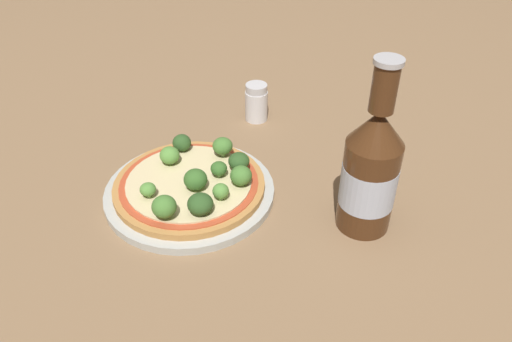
{
  "coord_description": "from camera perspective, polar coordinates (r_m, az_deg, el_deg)",
  "views": [
    {
      "loc": [
        0.46,
        -0.33,
        0.46
      ],
      "look_at": [
        0.07,
        0.05,
        0.06
      ],
      "focal_mm": 35.0,
      "sensor_mm": 36.0,
      "label": 1
    }
  ],
  "objects": [
    {
      "name": "broccoli_floret_10",
      "position": [
        0.65,
        -6.38,
        -3.77
      ],
      "size": [
        0.03,
        0.03,
        0.03
      ],
      "color": "#7A9E5B",
      "rests_on": "pizza"
    },
    {
      "name": "broccoli_floret_9",
      "position": [
        0.65,
        -10.45,
        -4.03
      ],
      "size": [
        0.03,
        0.03,
        0.03
      ],
      "color": "#7A9E5B",
      "rests_on": "pizza"
    },
    {
      "name": "broccoli_floret_3",
      "position": [
        0.67,
        -4.14,
        -2.36
      ],
      "size": [
        0.02,
        0.02,
        0.02
      ],
      "color": "#7A9E5B",
      "rests_on": "pizza"
    },
    {
      "name": "broccoli_floret_2",
      "position": [
        0.69,
        -12.25,
        -2.08
      ],
      "size": [
        0.02,
        0.02,
        0.02
      ],
      "color": "#7A9E5B",
      "rests_on": "pizza"
    },
    {
      "name": "broccoli_floret_8",
      "position": [
        0.7,
        -1.72,
        -0.52
      ],
      "size": [
        0.03,
        0.03,
        0.03
      ],
      "color": "#7A9E5B",
      "rests_on": "pizza"
    },
    {
      "name": "pizza",
      "position": [
        0.72,
        -7.63,
        -1.54
      ],
      "size": [
        0.22,
        0.22,
        0.01
      ],
      "color": "#B77F42",
      "rests_on": "plate"
    },
    {
      "name": "broccoli_floret_1",
      "position": [
        0.72,
        -1.97,
        1.14
      ],
      "size": [
        0.03,
        0.03,
        0.03
      ],
      "color": "#7A9E5B",
      "rests_on": "pizza"
    },
    {
      "name": "plate",
      "position": [
        0.73,
        -7.56,
        -2.34
      ],
      "size": [
        0.24,
        0.24,
        0.01
      ],
      "color": "#B2B7B2",
      "rests_on": "ground_plane"
    },
    {
      "name": "broccoli_floret_5",
      "position": [
        0.71,
        -4.27,
        0.27
      ],
      "size": [
        0.02,
        0.02,
        0.02
      ],
      "color": "#7A9E5B",
      "rests_on": "pizza"
    },
    {
      "name": "beer_bottle",
      "position": [
        0.64,
        12.94,
        0.01
      ],
      "size": [
        0.07,
        0.07,
        0.24
      ],
      "color": "#472814",
      "rests_on": "ground_plane"
    },
    {
      "name": "broccoli_floret_4",
      "position": [
        0.75,
        -9.63,
        1.88
      ],
      "size": [
        0.03,
        0.03,
        0.03
      ],
      "color": "#7A9E5B",
      "rests_on": "pizza"
    },
    {
      "name": "ground_plane",
      "position": [
        0.73,
        -6.49,
        -2.96
      ],
      "size": [
        3.0,
        3.0,
        0.0
      ],
      "primitive_type": "plane",
      "color": "#846647"
    },
    {
      "name": "broccoli_floret_0",
      "position": [
        0.69,
        -6.93,
        -0.96
      ],
      "size": [
        0.03,
        0.03,
        0.03
      ],
      "color": "#7A9E5B",
      "rests_on": "pizza"
    },
    {
      "name": "pepper_shaker",
      "position": [
        0.89,
        0.04,
        7.85
      ],
      "size": [
        0.04,
        0.04,
        0.07
      ],
      "color": "silver",
      "rests_on": "ground_plane"
    },
    {
      "name": "broccoli_floret_7",
      "position": [
        0.78,
        -8.48,
        3.21
      ],
      "size": [
        0.03,
        0.03,
        0.03
      ],
      "color": "#7A9E5B",
      "rests_on": "pizza"
    },
    {
      "name": "broccoli_floret_6",
      "position": [
        0.75,
        -3.84,
        2.87
      ],
      "size": [
        0.03,
        0.03,
        0.03
      ],
      "color": "#7A9E5B",
      "rests_on": "pizza"
    }
  ]
}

